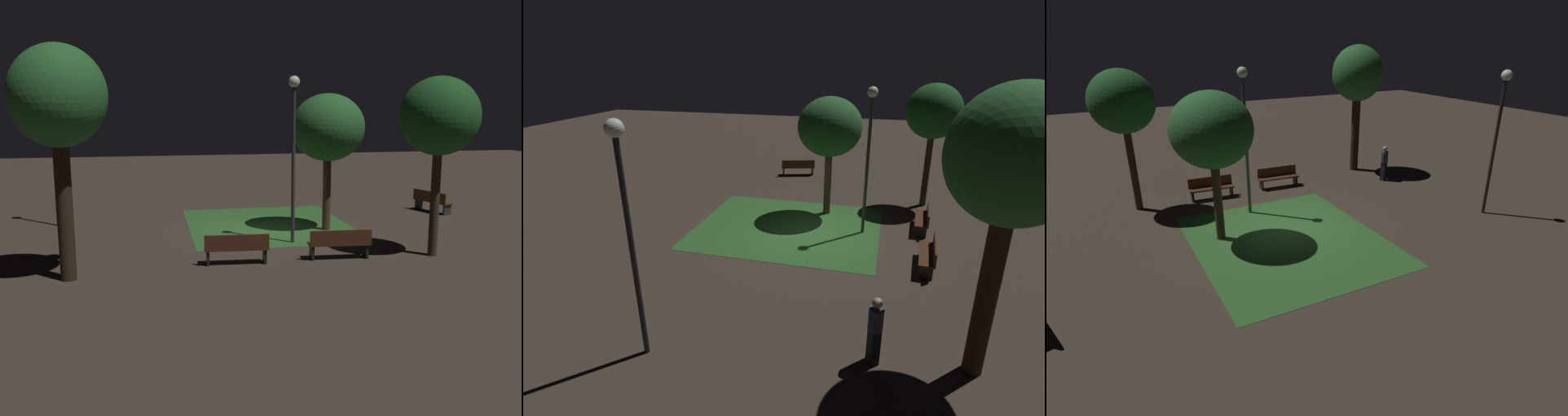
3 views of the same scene
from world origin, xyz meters
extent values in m
plane|color=#3D3328|center=(0.00, 0.00, 0.00)|extent=(60.00, 60.00, 0.00)
cube|color=#2D6028|center=(0.41, 0.90, 0.01)|extent=(5.84, 6.92, 0.01)
cube|color=#422314|center=(-1.50, -4.06, 0.45)|extent=(1.83, 0.60, 0.06)
cube|color=#422314|center=(-1.52, -4.27, 0.68)|extent=(1.80, 0.18, 0.40)
cube|color=black|center=(-2.30, -4.01, 0.21)|extent=(0.10, 0.39, 0.42)
cube|color=black|center=(-0.71, -4.11, 0.21)|extent=(0.10, 0.39, 0.42)
cube|color=#422314|center=(1.50, -4.06, 0.45)|extent=(1.83, 0.59, 0.06)
cube|color=#422314|center=(1.49, -4.27, 0.68)|extent=(1.80, 0.17, 0.40)
cube|color=black|center=(0.71, -4.01, 0.21)|extent=(0.10, 0.39, 0.42)
cube|color=black|center=(2.30, -4.11, 0.21)|extent=(0.10, 0.39, 0.42)
cylinder|color=#38281C|center=(4.33, -4.27, 1.74)|extent=(0.27, 0.27, 3.47)
ellipsoid|color=#1E5623|center=(4.33, -4.27, 4.09)|extent=(2.27, 2.27, 2.25)
cylinder|color=#423021|center=(2.28, -0.30, 1.46)|extent=(0.29, 0.29, 2.93)
ellipsoid|color=#28662D|center=(2.28, -0.30, 3.62)|extent=(2.53, 2.53, 2.33)
cylinder|color=#2D2116|center=(-5.94, -4.72, 1.99)|extent=(0.40, 0.40, 3.98)
ellipsoid|color=#28662D|center=(-5.94, -4.72, 4.64)|extent=(2.37, 2.37, 2.52)
cylinder|color=black|center=(-7.19, 2.23, 2.43)|extent=(0.12, 0.12, 4.86)
sphere|color=white|center=(-7.19, 2.23, 5.01)|extent=(0.36, 0.36, 0.36)
cylinder|color=#333338|center=(0.65, -1.93, 2.48)|extent=(0.12, 0.12, 4.96)
sphere|color=white|center=(0.65, -1.93, 5.11)|extent=(0.36, 0.36, 0.36)
cube|color=black|center=(-6.22, -2.67, 0.42)|extent=(0.34, 0.30, 0.84)
cylinder|color=#33384C|center=(-6.22, -2.67, 1.10)|extent=(0.32, 0.32, 0.52)
sphere|color=tan|center=(-6.22, -2.67, 1.50)|extent=(0.22, 0.22, 0.22)
camera|label=1|loc=(-3.80, -19.63, 4.48)|focal=39.83mm
camera|label=2|loc=(-13.47, -2.61, 6.25)|focal=27.72mm
camera|label=3|loc=(5.51, 11.91, 6.21)|focal=28.49mm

